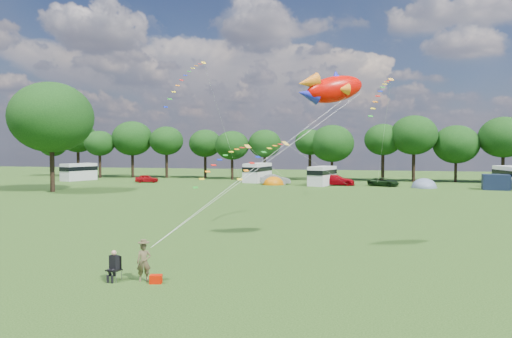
% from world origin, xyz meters
% --- Properties ---
extents(ground_plane, '(180.00, 180.00, 0.00)m').
position_xyz_m(ground_plane, '(0.00, 0.00, 0.00)').
color(ground_plane, black).
rests_on(ground_plane, ground).
extents(tree_line, '(102.98, 10.98, 10.27)m').
position_xyz_m(tree_line, '(5.30, 54.99, 6.35)').
color(tree_line, black).
rests_on(tree_line, ground).
extents(big_tree, '(10.00, 10.00, 13.28)m').
position_xyz_m(big_tree, '(-30.00, 28.00, 9.02)').
color(big_tree, black).
rests_on(big_tree, ground).
extents(car_a, '(3.80, 2.36, 1.18)m').
position_xyz_m(car_a, '(-25.38, 44.52, 0.59)').
color(car_a, '#A50B0F').
rests_on(car_a, ground).
extents(car_b, '(4.32, 2.75, 1.43)m').
position_xyz_m(car_b, '(-5.64, 45.06, 0.71)').
color(car_b, gray).
rests_on(car_b, ground).
extents(car_c, '(5.13, 2.26, 1.52)m').
position_xyz_m(car_c, '(3.01, 45.49, 0.76)').
color(car_c, '#A9030D').
rests_on(car_c, ground).
extents(car_d, '(4.76, 3.53, 1.18)m').
position_xyz_m(car_d, '(9.53, 45.38, 0.59)').
color(car_d, black).
rests_on(car_d, ground).
extents(campervan_a, '(4.11, 6.06, 2.74)m').
position_xyz_m(campervan_a, '(-38.01, 46.24, 1.47)').
color(campervan_a, silver).
rests_on(campervan_a, ground).
extents(campervan_b, '(3.55, 6.27, 2.90)m').
position_xyz_m(campervan_b, '(-9.20, 49.28, 1.56)').
color(campervan_b, silver).
rests_on(campervan_b, ground).
extents(campervan_c, '(3.81, 5.90, 2.68)m').
position_xyz_m(campervan_c, '(1.12, 45.01, 1.44)').
color(campervan_c, silver).
rests_on(campervan_c, ground).
extents(campervan_d, '(3.70, 6.34, 2.92)m').
position_xyz_m(campervan_d, '(25.76, 45.31, 1.57)').
color(campervan_d, white).
rests_on(campervan_d, ground).
extents(tent_orange, '(3.35, 3.67, 2.62)m').
position_xyz_m(tent_orange, '(-5.91, 44.98, 0.02)').
color(tent_orange, '#B95A00').
rests_on(tent_orange, ground).
extents(tent_greyblue, '(3.38, 3.71, 2.52)m').
position_xyz_m(tent_greyblue, '(14.73, 43.93, 0.02)').
color(tent_greyblue, slate).
rests_on(tent_greyblue, ground).
extents(awning_navy, '(3.42, 2.90, 1.96)m').
position_xyz_m(awning_navy, '(23.27, 42.77, 0.98)').
color(awning_navy, black).
rests_on(awning_navy, ground).
extents(kite_flyer, '(0.68, 0.58, 1.60)m').
position_xyz_m(kite_flyer, '(-1.43, -6.60, 0.80)').
color(kite_flyer, brown).
rests_on(kite_flyer, ground).
extents(camp_chair, '(0.64, 0.65, 1.28)m').
position_xyz_m(camp_chair, '(-2.66, -6.78, 0.77)').
color(camp_chair, '#99999E').
rests_on(camp_chair, ground).
extents(kite_bag, '(0.55, 0.44, 0.35)m').
position_xyz_m(kite_bag, '(-0.81, -6.79, 0.17)').
color(kite_bag, '#C71400').
rests_on(kite_bag, ground).
extents(fish_kite, '(3.96, 2.90, 2.13)m').
position_xyz_m(fish_kite, '(5.49, 1.78, 8.67)').
color(fish_kite, '#D50800').
rests_on(fish_kite, ground).
extents(streamer_kite_a, '(3.26, 5.51, 5.73)m').
position_xyz_m(streamer_kite_a, '(-12.63, 28.55, 13.49)').
color(streamer_kite_a, yellow).
rests_on(streamer_kite_a, ground).
extents(streamer_kite_b, '(4.21, 4.64, 3.77)m').
position_xyz_m(streamer_kite_b, '(-4.85, 17.46, 4.45)').
color(streamer_kite_b, gold).
rests_on(streamer_kite_b, ground).
extents(streamer_kite_c, '(3.02, 4.91, 2.77)m').
position_xyz_m(streamer_kite_c, '(0.25, 10.85, 5.04)').
color(streamer_kite_c, yellow).
rests_on(streamer_kite_c, ground).
extents(streamer_kite_d, '(2.62, 4.95, 4.26)m').
position_xyz_m(streamer_kite_d, '(8.86, 26.39, 11.16)').
color(streamer_kite_d, gold).
rests_on(streamer_kite_d, ground).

